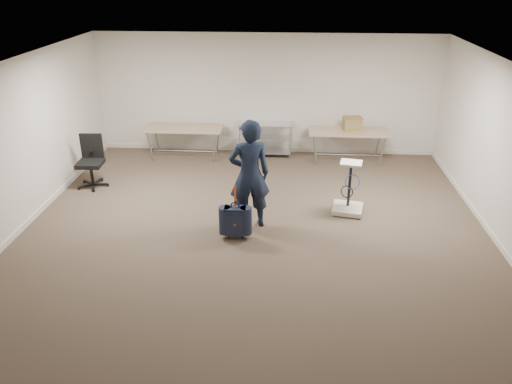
{
  "coord_description": "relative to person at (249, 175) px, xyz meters",
  "views": [
    {
      "loc": [
        0.55,
        -7.07,
        4.19
      ],
      "look_at": [
        0.04,
        0.3,
        0.81
      ],
      "focal_mm": 35.0,
      "sensor_mm": 36.0,
      "label": 1
    }
  ],
  "objects": [
    {
      "name": "ground",
      "position": [
        0.1,
        -0.65,
        -0.96
      ],
      "size": [
        9.0,
        9.0,
        0.0
      ],
      "primitive_type": "plane",
      "color": "#473A2B",
      "rests_on": "ground"
    },
    {
      "name": "room_shell",
      "position": [
        0.1,
        0.74,
        -0.91
      ],
      "size": [
        8.0,
        9.0,
        9.0
      ],
      "color": "silver",
      "rests_on": "ground"
    },
    {
      "name": "folding_table_left",
      "position": [
        -1.8,
        3.3,
        -0.28
      ],
      "size": [
        1.8,
        0.75,
        0.73
      ],
      "color": "tan",
      "rests_on": "ground"
    },
    {
      "name": "folding_table_right",
      "position": [
        2.0,
        3.3,
        -0.28
      ],
      "size": [
        1.8,
        0.75,
        0.73
      ],
      "color": "tan",
      "rests_on": "ground"
    },
    {
      "name": "wire_shelf",
      "position": [
        0.1,
        3.55,
        -0.52
      ],
      "size": [
        1.22,
        0.47,
        0.8
      ],
      "color": "silver",
      "rests_on": "ground"
    },
    {
      "name": "person",
      "position": [
        0.0,
        0.0,
        0.0
      ],
      "size": [
        0.79,
        0.62,
        1.92
      ],
      "primitive_type": "imported",
      "rotation": [
        0.0,
        0.0,
        3.4
      ],
      "color": "black",
      "rests_on": "ground"
    },
    {
      "name": "suitcase",
      "position": [
        -0.2,
        -0.47,
        -0.63
      ],
      "size": [
        0.36,
        0.21,
        0.96
      ],
      "color": "black",
      "rests_on": "ground"
    },
    {
      "name": "office_chair",
      "position": [
        -3.37,
        1.51,
        -0.64
      ],
      "size": [
        0.64,
        0.64,
        1.06
      ],
      "color": "black",
      "rests_on": "ground"
    },
    {
      "name": "equipment_cart",
      "position": [
        1.76,
        0.65,
        -0.7
      ],
      "size": [
        0.63,
        0.63,
        0.99
      ],
      "color": "beige",
      "rests_on": "ground"
    },
    {
      "name": "cardboard_box",
      "position": [
        2.08,
        3.39,
        -0.08
      ],
      "size": [
        0.44,
        0.35,
        0.3
      ],
      "primitive_type": "cube",
      "rotation": [
        0.0,
        0.0,
        0.13
      ],
      "color": "#936C44",
      "rests_on": "folding_table_right"
    }
  ]
}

